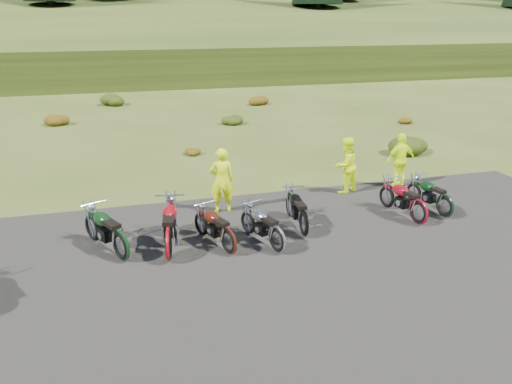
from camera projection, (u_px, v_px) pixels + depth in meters
name	position (u px, v px, depth m)	size (l,w,h in m)	color
ground	(265.00, 253.00, 12.07)	(300.00, 300.00, 0.00)	#3D4A18
gravel_pad	(292.00, 295.00, 10.26)	(20.00, 12.00, 0.04)	black
hill_slope	(141.00, 63.00, 57.37)	(300.00, 46.00, 3.00)	#2D3E14
hill_plateau	(125.00, 38.00, 111.73)	(300.00, 90.00, 9.17)	#2D3E14
shrub_2	(56.00, 118.00, 25.41)	(1.30, 1.30, 0.77)	#5D350B
shrub_3	(114.00, 98.00, 30.92)	(1.56, 1.56, 0.92)	#23370D
shrub_4	(191.00, 150.00, 20.23)	(0.77, 0.77, 0.45)	#5D350B
shrub_5	(231.00, 119.00, 25.73)	(1.03, 1.03, 0.61)	#23370D
shrub_6	(258.00, 99.00, 31.24)	(1.30, 1.30, 0.77)	#5D350B
shrub_7	(410.00, 142.00, 20.44)	(1.56, 1.56, 0.92)	#23370D
shrub_8	(403.00, 119.00, 26.05)	(0.77, 0.77, 0.45)	#5D350B
motorcycle_1	(170.00, 261.00, 11.68)	(2.25, 0.75, 1.18)	#9B0B12
motorcycle_2	(122.00, 261.00, 11.66)	(2.15, 0.72, 1.12)	black
motorcycle_3	(277.00, 253.00, 12.04)	(1.92, 0.64, 1.00)	#9A9A9E
motorcycle_4	(229.00, 255.00, 11.97)	(1.91, 0.64, 1.00)	#43150B
motorcycle_5	(303.00, 236.00, 12.94)	(1.94, 0.65, 1.02)	black
motorcycle_6	(417.00, 225.00, 13.66)	(1.99, 0.66, 1.04)	maroon
motorcycle_7	(443.00, 218.00, 14.12)	(1.88, 0.63, 0.98)	black
person_middle	(222.00, 181.00, 14.19)	(0.69, 0.45, 1.90)	#E3FF0D
person_right_a	(345.00, 166.00, 15.78)	(0.87, 0.68, 1.79)	#E3FF0D
person_right_b	(400.00, 161.00, 16.30)	(1.05, 0.44, 1.80)	#E3FF0D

